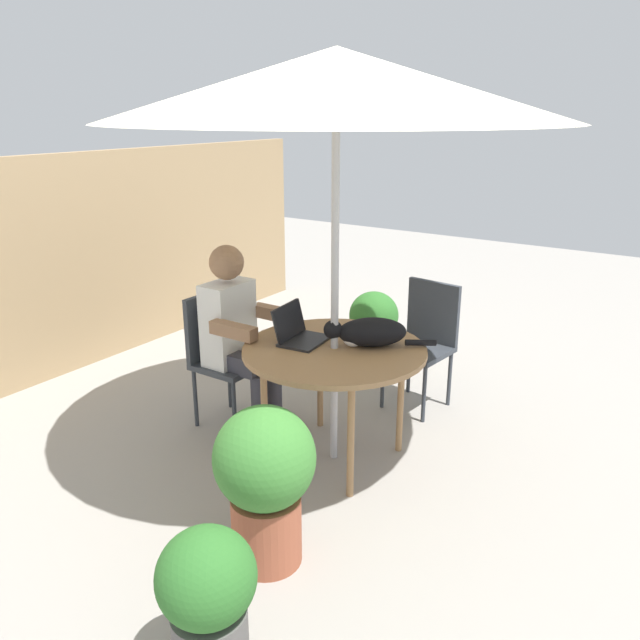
% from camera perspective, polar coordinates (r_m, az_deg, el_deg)
% --- Properties ---
extents(ground_plane, '(14.00, 14.00, 0.00)m').
position_cam_1_polar(ground_plane, '(3.98, 1.22, -12.17)').
color(ground_plane, gray).
extents(fence_back, '(5.69, 0.08, 1.71)m').
position_cam_1_polar(fence_back, '(5.35, -22.17, 4.46)').
color(fence_back, tan).
rests_on(fence_back, ground).
extents(patio_table, '(1.07, 1.07, 0.72)m').
position_cam_1_polar(patio_table, '(3.69, 1.30, -3.31)').
color(patio_table, '#9E754C').
rests_on(patio_table, ground).
extents(patio_umbrella, '(2.45, 2.45, 2.33)m').
position_cam_1_polar(patio_umbrella, '(3.42, 1.49, 20.33)').
color(patio_umbrella, '#B7B7BC').
rests_on(patio_umbrella, ground).
extents(chair_occupied, '(0.40, 0.40, 0.89)m').
position_cam_1_polar(chair_occupied, '(4.25, -8.98, -2.55)').
color(chair_occupied, '#33383F').
rests_on(chair_occupied, ground).
extents(chair_empty, '(0.45, 0.45, 0.89)m').
position_cam_1_polar(chair_empty, '(4.51, 9.41, -1.33)').
color(chair_empty, '#33383F').
rests_on(chair_empty, ground).
extents(person_seated, '(0.48, 0.48, 1.23)m').
position_cam_1_polar(person_seated, '(4.10, -7.47, -0.78)').
color(person_seated, white).
rests_on(person_seated, ground).
extents(laptop, '(0.32, 0.28, 0.21)m').
position_cam_1_polar(laptop, '(3.76, -2.11, -0.97)').
color(laptop, black).
rests_on(laptop, patio_table).
extents(cat, '(0.41, 0.56, 0.17)m').
position_cam_1_polar(cat, '(3.67, 4.32, -1.13)').
color(cat, black).
rests_on(cat, patio_table).
extents(potted_plant_near_fence, '(0.47, 0.47, 0.79)m').
position_cam_1_polar(potted_plant_near_fence, '(2.97, -4.96, -13.85)').
color(potted_plant_near_fence, '#9E5138').
rests_on(potted_plant_near_fence, ground).
extents(potted_plant_by_chair, '(0.37, 0.37, 0.62)m').
position_cam_1_polar(potted_plant_by_chair, '(2.55, -10.05, -23.38)').
color(potted_plant_by_chair, '#595654').
rests_on(potted_plant_by_chair, ground).
extents(potted_plant_corner, '(0.40, 0.40, 0.63)m').
position_cam_1_polar(potted_plant_corner, '(5.17, 4.83, -0.28)').
color(potted_plant_corner, '#9E5138').
rests_on(potted_plant_corner, ground).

